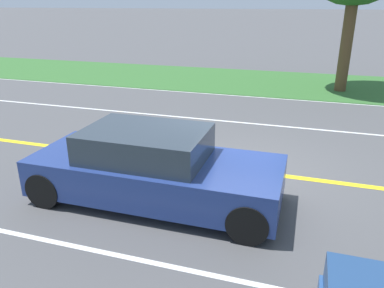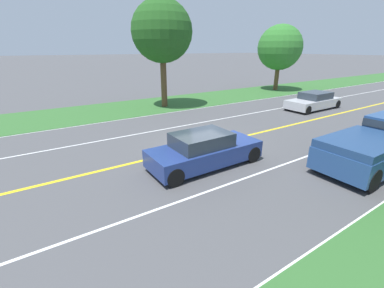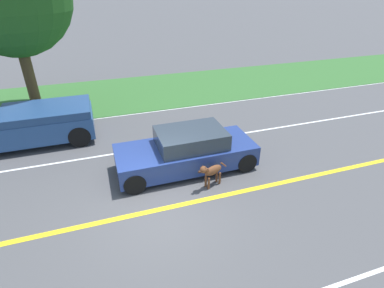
% 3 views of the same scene
% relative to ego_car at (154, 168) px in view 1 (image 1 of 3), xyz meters
% --- Properties ---
extents(ground_plane, '(400.00, 400.00, 0.00)m').
position_rel_ego_car_xyz_m(ground_plane, '(-1.78, 1.40, -0.65)').
color(ground_plane, '#4C4C4F').
extents(centre_divider_line, '(0.18, 160.00, 0.01)m').
position_rel_ego_car_xyz_m(centre_divider_line, '(-1.78, 1.40, -0.65)').
color(centre_divider_line, yellow).
rests_on(centre_divider_line, ground).
extents(lane_edge_line_left, '(0.14, 160.00, 0.01)m').
position_rel_ego_car_xyz_m(lane_edge_line_left, '(-8.78, 1.40, -0.65)').
color(lane_edge_line_left, white).
rests_on(lane_edge_line_left, ground).
extents(lane_dash_same_dir, '(0.10, 160.00, 0.01)m').
position_rel_ego_car_xyz_m(lane_dash_same_dir, '(1.72, 1.40, -0.65)').
color(lane_dash_same_dir, white).
rests_on(lane_dash_same_dir, ground).
extents(lane_dash_oncoming, '(0.10, 160.00, 0.01)m').
position_rel_ego_car_xyz_m(lane_dash_oncoming, '(-5.28, 1.40, -0.65)').
color(lane_dash_oncoming, white).
rests_on(lane_dash_oncoming, ground).
extents(grass_verge_left, '(6.00, 160.00, 0.03)m').
position_rel_ego_car_xyz_m(grass_verge_left, '(-11.78, 1.40, -0.64)').
color(grass_verge_left, '#33662D').
rests_on(grass_verge_left, ground).
extents(ego_car, '(1.85, 4.57, 1.39)m').
position_rel_ego_car_xyz_m(ego_car, '(0.00, 0.00, 0.00)').
color(ego_car, navy).
rests_on(ego_car, ground).
extents(dog, '(0.46, 1.09, 0.86)m').
position_rel_ego_car_xyz_m(dog, '(-1.22, -0.38, -0.10)').
color(dog, brown).
rests_on(dog, ground).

